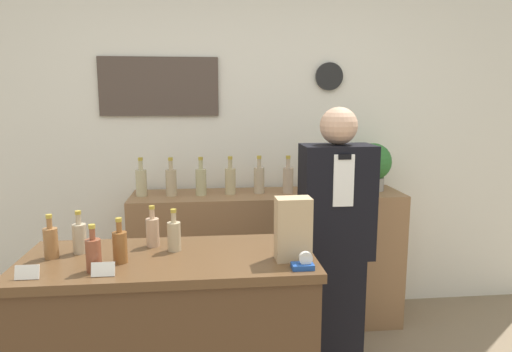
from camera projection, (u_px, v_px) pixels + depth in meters
name	position (u px, v px, depth m)	size (l,w,h in m)	color
back_wall	(230.00, 136.00, 3.40)	(5.20, 0.09, 2.70)	silver
back_shelf	(268.00, 259.00, 3.29)	(1.90, 0.44, 0.97)	#8E6642
shopkeeper	(335.00, 247.00, 2.62)	(0.40, 0.25, 1.59)	black
potted_plant	(373.00, 164.00, 3.29)	(0.27, 0.27, 0.34)	#9E998E
paper_bag	(293.00, 229.00, 1.94)	(0.15, 0.10, 0.27)	tan
tape_dispenser	(304.00, 263.00, 1.85)	(0.09, 0.06, 0.07)	#1E4799
price_card_left	(27.00, 272.00, 1.75)	(0.09, 0.02, 0.06)	white
price_card_right	(103.00, 269.00, 1.78)	(0.09, 0.02, 0.06)	white
counter_bottle_0	(51.00, 242.00, 1.97)	(0.06, 0.06, 0.19)	#976538
counter_bottle_1	(80.00, 237.00, 2.04)	(0.06, 0.06, 0.19)	tan
counter_bottle_2	(93.00, 254.00, 1.82)	(0.06, 0.06, 0.19)	brown
counter_bottle_3	(120.00, 246.00, 1.92)	(0.06, 0.06, 0.19)	brown
counter_bottle_4	(153.00, 231.00, 2.13)	(0.06, 0.06, 0.19)	tan
counter_bottle_5	(174.00, 235.00, 2.07)	(0.06, 0.06, 0.19)	tan
shelf_bottle_0	(141.00, 182.00, 3.11)	(0.07, 0.07, 0.27)	tan
shelf_bottle_1	(171.00, 182.00, 3.11)	(0.07, 0.07, 0.27)	tan
shelf_bottle_2	(201.00, 181.00, 3.13)	(0.07, 0.07, 0.27)	tan
shelf_bottle_3	(230.00, 180.00, 3.17)	(0.07, 0.07, 0.27)	tan
shelf_bottle_4	(259.00, 179.00, 3.20)	(0.07, 0.07, 0.27)	tan
shelf_bottle_5	(288.00, 179.00, 3.20)	(0.07, 0.07, 0.27)	tan
shelf_bottle_6	(315.00, 178.00, 3.25)	(0.07, 0.07, 0.27)	tan
shelf_bottle_7	(344.00, 178.00, 3.24)	(0.07, 0.07, 0.27)	tan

